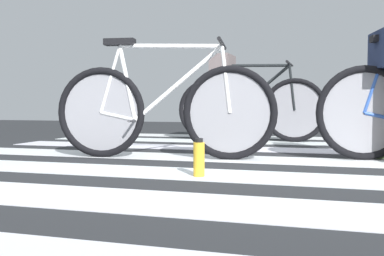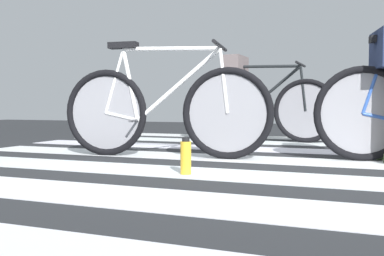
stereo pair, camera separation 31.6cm
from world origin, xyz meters
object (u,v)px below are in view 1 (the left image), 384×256
bicycle_3_of_3 (249,108)px  cyclist_3_of_3 (223,85)px  water_bottle (199,159)px  bicycle_1_of_3 (163,109)px

bicycle_3_of_3 → cyclist_3_of_3: size_ratio=1.73×
cyclist_3_of_3 → water_bottle: size_ratio=4.43×
bicycle_1_of_3 → bicycle_3_of_3: (0.41, 1.80, 0.00)m
cyclist_3_of_3 → water_bottle: (0.38, -2.56, -0.54)m
bicycle_3_of_3 → cyclist_3_of_3: (-0.31, 0.02, 0.26)m
bicycle_1_of_3 → cyclist_3_of_3: cyclist_3_of_3 is taller
bicycle_1_of_3 → water_bottle: size_ratio=7.65×
cyclist_3_of_3 → water_bottle: 2.64m
cyclist_3_of_3 → bicycle_1_of_3: bearing=-89.7°
bicycle_3_of_3 → water_bottle: bearing=-84.9°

